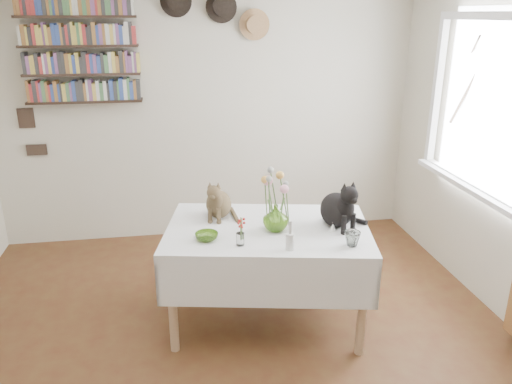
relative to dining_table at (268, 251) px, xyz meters
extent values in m
cube|color=brown|center=(-0.28, -0.57, -0.58)|extent=(4.04, 4.54, 0.04)
cube|color=beige|center=(-0.28, 1.70, 0.69)|extent=(4.04, 0.04, 2.54)
cube|color=white|center=(1.69, 0.23, 0.94)|extent=(0.01, 1.40, 1.20)
cube|color=white|center=(1.69, 0.23, 1.57)|extent=(0.06, 1.52, 0.06)
cube|color=white|center=(1.69, 0.23, 0.31)|extent=(0.06, 1.52, 0.06)
cube|color=white|center=(1.69, 0.96, 0.94)|extent=(0.06, 0.06, 1.20)
cube|color=white|center=(1.66, 0.23, 0.31)|extent=(0.12, 1.50, 0.04)
cube|color=white|center=(0.00, 0.00, 0.15)|extent=(1.54, 1.15, 0.06)
cylinder|color=tan|center=(-0.68, -0.24, -0.22)|extent=(0.06, 0.06, 0.69)
cylinder|color=tan|center=(0.54, -0.48, -0.22)|extent=(0.06, 0.06, 0.69)
cylinder|color=tan|center=(-0.54, 0.48, -0.22)|extent=(0.06, 0.06, 0.69)
cylinder|color=tan|center=(0.68, 0.24, -0.22)|extent=(0.06, 0.06, 0.69)
imported|color=#8FC147|center=(0.04, -0.05, 0.28)|extent=(0.22, 0.22, 0.18)
imported|color=#8FC147|center=(-0.43, -0.13, 0.21)|extent=(0.19, 0.19, 0.05)
imported|color=white|center=(0.47, -0.37, 0.23)|extent=(0.14, 0.14, 0.10)
cylinder|color=white|center=(0.07, -0.36, 0.24)|extent=(0.05, 0.05, 0.11)
cylinder|color=white|center=(0.07, -0.36, 0.34)|extent=(0.02, 0.02, 0.09)
cylinder|color=white|center=(-0.23, -0.25, 0.23)|extent=(0.05, 0.05, 0.08)
cone|color=white|center=(0.43, -0.13, 0.22)|extent=(0.04, 0.04, 0.06)
sphere|color=beige|center=(0.43, -0.13, 0.26)|extent=(0.03, 0.03, 0.03)
cylinder|color=#4C7233|center=(0.01, -0.04, 0.38)|extent=(0.01, 0.01, 0.30)
sphere|color=pink|center=(0.01, -0.04, 0.53)|extent=(0.07, 0.07, 0.07)
cylinder|color=#4C7233|center=(0.08, -0.07, 0.36)|extent=(0.01, 0.01, 0.26)
sphere|color=pink|center=(0.08, -0.07, 0.49)|extent=(0.06, 0.06, 0.06)
cylinder|color=#4C7233|center=(0.10, -0.02, 0.40)|extent=(0.01, 0.01, 0.34)
sphere|color=gold|center=(0.10, -0.02, 0.57)|extent=(0.06, 0.06, 0.06)
cylinder|color=#4C7233|center=(-0.02, -0.01, 0.39)|extent=(0.01, 0.01, 0.31)
sphere|color=gold|center=(-0.02, -0.01, 0.54)|extent=(0.05, 0.05, 0.05)
cylinder|color=#4C7233|center=(0.04, 0.00, 0.42)|extent=(0.01, 0.01, 0.37)
sphere|color=#999E93|center=(0.04, 0.00, 0.60)|extent=(0.04, 0.04, 0.04)
cylinder|color=#4C7233|center=(-0.01, -0.08, 0.40)|extent=(0.01, 0.01, 0.33)
sphere|color=#999E93|center=(-0.01, -0.08, 0.56)|extent=(0.04, 0.04, 0.04)
cylinder|color=#4C7233|center=(0.11, -0.09, 0.38)|extent=(0.01, 0.01, 0.29)
sphere|color=#999E93|center=(0.11, -0.09, 0.52)|extent=(0.04, 0.04, 0.04)
cube|color=#302118|center=(-1.38, 1.59, 0.84)|extent=(1.00, 0.16, 0.02)
cube|color=#302118|center=(-1.38, 1.59, 1.08)|extent=(1.00, 0.16, 0.02)
cube|color=#302118|center=(-1.38, 1.59, 1.32)|extent=(1.00, 0.16, 0.02)
cube|color=#302118|center=(-1.38, 1.59, 1.56)|extent=(1.00, 0.16, 0.02)
cylinder|color=black|center=(-0.53, 1.64, 1.69)|extent=(0.28, 0.02, 0.28)
cylinder|color=black|center=(-0.53, 1.60, 1.69)|extent=(0.16, 0.08, 0.16)
cylinder|color=black|center=(-0.13, 1.64, 1.64)|extent=(0.28, 0.02, 0.28)
cylinder|color=black|center=(-0.13, 1.60, 1.64)|extent=(0.16, 0.08, 0.16)
cylinder|color=tan|center=(0.17, 1.64, 1.49)|extent=(0.28, 0.02, 0.28)
cylinder|color=tan|center=(0.17, 1.60, 1.49)|extent=(0.16, 0.08, 0.16)
cube|color=#38281E|center=(-1.93, 1.66, 0.69)|extent=(0.14, 0.02, 0.18)
cube|color=#38281E|center=(-1.88, 1.66, 0.39)|extent=(0.18, 0.02, 0.10)
camera|label=1|loc=(-0.60, -3.11, 1.58)|focal=35.00mm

